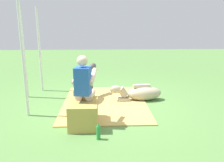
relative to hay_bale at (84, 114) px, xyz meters
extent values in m
plane|color=#568442|center=(1.08, -0.52, -0.24)|extent=(24.00, 24.00, 0.00)
cube|color=tan|center=(1.27, -0.42, -0.23)|extent=(2.71, 2.02, 0.02)
cube|color=tan|center=(0.00, 0.00, 0.00)|extent=(0.73, 0.53, 0.48)
cylinder|color=beige|center=(0.26, 0.07, 0.31)|extent=(0.42, 0.19, 0.14)
cylinder|color=beige|center=(0.46, 0.04, 0.00)|extent=(0.11, 0.11, 0.48)
cube|color=black|center=(0.46, 0.04, -0.21)|extent=(0.23, 0.13, 0.06)
cylinder|color=beige|center=(0.23, -0.13, 0.31)|extent=(0.42, 0.19, 0.14)
cylinder|color=beige|center=(0.43, -0.15, 0.00)|extent=(0.11, 0.11, 0.48)
cube|color=black|center=(0.43, -0.15, -0.21)|extent=(0.23, 0.13, 0.06)
cube|color=#2659B2|center=(0.05, 0.00, 0.64)|extent=(0.34, 0.32, 0.52)
cylinder|color=beige|center=(0.25, 0.13, 0.69)|extent=(0.51, 0.16, 0.26)
cylinder|color=beige|center=(0.21, -0.18, 0.69)|extent=(0.51, 0.16, 0.26)
sphere|color=beige|center=(0.05, 0.00, 1.02)|extent=(0.20, 0.20, 0.20)
ellipsoid|color=#4C4747|center=(1.39, 0.10, 0.28)|extent=(0.90, 0.57, 0.34)
cylinder|color=#4C4747|center=(1.69, 0.11, -0.07)|extent=(0.09, 0.09, 0.35)
cylinder|color=#4C4747|center=(1.62, -0.08, -0.07)|extent=(0.09, 0.09, 0.35)
cylinder|color=#4C4747|center=(1.15, 0.29, -0.07)|extent=(0.09, 0.09, 0.35)
cylinder|color=#4C4747|center=(1.09, 0.10, -0.07)|extent=(0.09, 0.09, 0.35)
cylinder|color=#4C4747|center=(1.86, -0.05, 0.38)|extent=(0.40, 0.29, 0.33)
ellipsoid|color=#4C4747|center=(2.04, -0.11, 0.54)|extent=(0.35, 0.25, 0.20)
cube|color=#2A2727|center=(1.39, 0.10, 0.47)|extent=(0.59, 0.24, 0.08)
cylinder|color=#2A2727|center=(0.94, 0.25, 0.23)|extent=(0.07, 0.07, 0.30)
ellipsoid|color=tan|center=(1.46, -1.44, -0.06)|extent=(0.50, 0.92, 0.36)
cube|color=tan|center=(1.40, -0.90, -0.19)|extent=(0.27, 0.31, 0.10)
cylinder|color=tan|center=(1.40, -0.88, 0.00)|extent=(0.21, 0.30, 0.30)
ellipsoid|color=tan|center=(1.38, -0.70, 0.08)|extent=(0.19, 0.32, 0.20)
cube|color=beige|center=(1.46, -1.36, 0.14)|extent=(0.13, 0.45, 0.08)
cylinder|color=#268C3F|center=(-0.56, -0.29, -0.12)|extent=(0.07, 0.07, 0.24)
cone|color=#268C3F|center=(-0.56, -0.29, 0.03)|extent=(0.06, 0.06, 0.06)
cylinder|color=silver|center=(0.55, 1.23, 0.95)|extent=(0.06, 0.06, 2.37)
cylinder|color=silver|center=(2.47, 1.40, 0.95)|extent=(0.06, 0.06, 2.37)
cylinder|color=silver|center=(1.84, 1.64, 0.95)|extent=(0.06, 0.06, 2.37)
camera|label=1|loc=(-4.18, -0.37, 1.70)|focal=37.23mm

